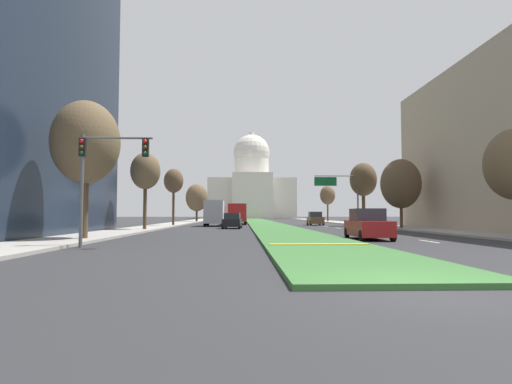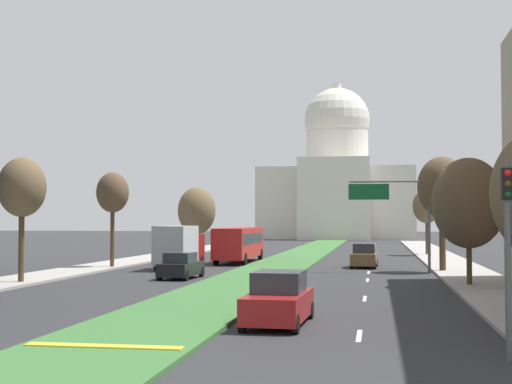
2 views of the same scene
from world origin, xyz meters
TOP-DOWN VIEW (x-y plane):
  - ground_plane at (0.00, 66.50)m, footprint 292.60×292.60m
  - grass_median at (0.00, 59.85)m, footprint 5.04×119.70m
  - median_curb_nose at (0.00, 10.32)m, footprint 4.53×0.50m
  - lane_dashes_right at (6.94, 33.64)m, footprint 0.16×38.98m
  - sidewalk_left at (-13.36, 53.20)m, footprint 4.00×119.70m
  - sidewalk_right at (13.36, 53.20)m, footprint 4.00×119.70m
  - capitol_building at (0.00, 132.22)m, footprint 29.08×24.13m
  - traffic_light_near_left at (-10.02, 10.72)m, footprint 3.34×0.35m
  - overhead_guide_sign at (8.98, 42.15)m, footprint 5.58×0.20m
  - street_tree_left_near at (-12.56, 15.53)m, footprint 3.86×3.86m
  - street_tree_left_mid at (-12.43, 29.63)m, footprint 2.72×2.72m
  - street_tree_right_mid at (12.47, 31.96)m, footprint 3.96×3.96m
  - street_tree_left_far at (-12.07, 43.11)m, footprint 2.44×2.44m
  - street_tree_right_far at (12.02, 42.96)m, footprint 3.41×3.41m
  - street_tree_left_distant at (-11.96, 68.63)m, footprint 4.14×4.14m
  - street_tree_right_distant at (12.56, 66.94)m, footprint 2.82×2.82m
  - sedan_lead_stopped at (4.11, 16.23)m, footprint 2.12×4.67m
  - sedan_midblock at (-4.49, 34.82)m, footprint 2.10×4.24m
  - sedan_distant at (6.57, 47.11)m, footprint 2.06×4.19m
  - sedan_far_horizon at (-6.88, 62.05)m, footprint 2.04×4.70m
  - box_truck_delivery at (-6.89, 43.03)m, footprint 2.40×6.40m
  - city_bus at (-4.11, 52.28)m, footprint 2.62×11.00m

SIDE VIEW (x-z plane):
  - ground_plane at x=0.00m, z-range 0.00..0.00m
  - lane_dashes_right at x=6.94m, z-range 0.00..0.01m
  - grass_median at x=0.00m, z-range 0.00..0.14m
  - sidewalk_left at x=-13.36m, z-range 0.00..0.15m
  - sidewalk_right at x=13.36m, z-range 0.00..0.15m
  - median_curb_nose at x=0.00m, z-range 0.14..0.18m
  - sedan_midblock at x=-4.49m, z-range -0.05..1.59m
  - sedan_far_horizon at x=-6.88m, z-range -0.05..1.63m
  - sedan_distant at x=6.57m, z-range -0.07..1.76m
  - sedan_lead_stopped at x=4.11m, z-range -0.07..1.79m
  - box_truck_delivery at x=-6.89m, z-range 0.08..3.28m
  - city_bus at x=-4.11m, z-range 0.29..3.24m
  - traffic_light_near_left at x=-10.02m, z-range 1.20..6.40m
  - street_tree_right_mid at x=12.47m, z-range 1.04..8.09m
  - street_tree_left_distant at x=-11.96m, z-range 1.00..8.21m
  - overhead_guide_sign at x=8.98m, z-range 1.40..7.90m
  - street_tree_right_distant at x=12.56m, z-range 1.60..8.40m
  - street_tree_left_mid at x=-12.43m, z-range 1.85..9.06m
  - street_tree_left_far at x=-12.07m, z-range 2.01..9.24m
  - street_tree_left_near at x=-12.56m, z-range 1.60..9.70m
  - street_tree_right_far at x=12.02m, z-range 1.84..9.90m
  - capitol_building at x=0.00m, z-range -4.54..25.63m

